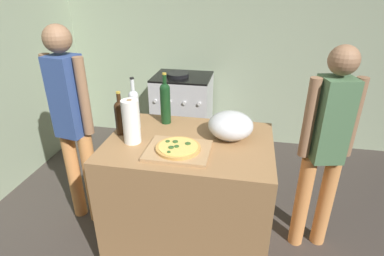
% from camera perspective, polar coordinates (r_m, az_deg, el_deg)
% --- Properties ---
extents(ground_plane, '(4.49, 3.28, 0.02)m').
position_cam_1_polar(ground_plane, '(3.08, 2.59, -13.11)').
color(ground_plane, '#3F3833').
extents(kitchen_wall_rear, '(4.49, 0.10, 2.60)m').
position_cam_1_polar(kitchen_wall_rear, '(3.84, 6.15, 16.21)').
color(kitchen_wall_rear, '#99A889').
rests_on(kitchen_wall_rear, ground_plane).
extents(counter, '(1.12, 0.80, 0.94)m').
position_cam_1_polar(counter, '(2.33, -0.47, -12.66)').
color(counter, '#9E7247').
rests_on(counter, ground_plane).
extents(cutting_board, '(0.40, 0.32, 0.02)m').
position_cam_1_polar(cutting_board, '(1.94, -2.58, -4.19)').
color(cutting_board, tan).
rests_on(cutting_board, counter).
extents(pizza, '(0.28, 0.28, 0.03)m').
position_cam_1_polar(pizza, '(1.93, -2.60, -3.64)').
color(pizza, tan).
rests_on(pizza, cutting_board).
extents(mixing_bowl, '(0.31, 0.31, 0.19)m').
position_cam_1_polar(mixing_bowl, '(2.09, 7.19, 0.47)').
color(mixing_bowl, '#B2B2B7').
rests_on(mixing_bowl, counter).
extents(paper_towel_roll, '(0.11, 0.11, 0.30)m').
position_cam_1_polar(paper_towel_roll, '(2.04, -11.24, 1.17)').
color(paper_towel_roll, white).
rests_on(paper_towel_roll, counter).
extents(wine_bottle_clear, '(0.08, 0.08, 0.39)m').
position_cam_1_polar(wine_bottle_clear, '(2.29, -4.98, 4.95)').
color(wine_bottle_clear, '#143819').
rests_on(wine_bottle_clear, counter).
extents(wine_bottle_dark, '(0.07, 0.07, 0.38)m').
position_cam_1_polar(wine_bottle_dark, '(2.24, -10.66, 3.83)').
color(wine_bottle_dark, silver).
rests_on(wine_bottle_dark, counter).
extents(wine_bottle_green, '(0.08, 0.08, 0.31)m').
position_cam_1_polar(wine_bottle_green, '(2.18, -13.12, 2.23)').
color(wine_bottle_green, '#331E0F').
rests_on(wine_bottle_green, counter).
extents(stove, '(0.66, 0.58, 0.97)m').
position_cam_1_polar(stove, '(3.75, -1.72, 2.85)').
color(stove, '#B7B7BC').
rests_on(stove, ground_plane).
extents(person_in_stripes, '(0.37, 0.23, 1.66)m').
position_cam_1_polar(person_in_stripes, '(2.55, -21.40, 1.58)').
color(person_in_stripes, '#D88C4C').
rests_on(person_in_stripes, ground_plane).
extents(person_in_red, '(0.37, 0.24, 1.57)m').
position_cam_1_polar(person_in_red, '(2.32, 23.62, -2.74)').
color(person_in_red, '#D88C4C').
rests_on(person_in_red, ground_plane).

